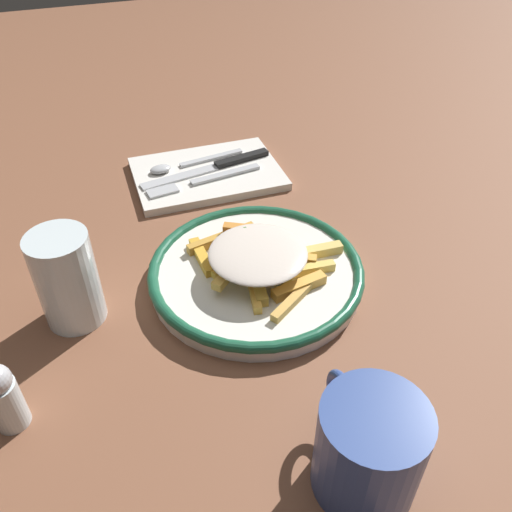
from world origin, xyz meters
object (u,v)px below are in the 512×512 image
(spoon, at_px, (181,165))
(salt_shaker, at_px, (2,397))
(napkin, at_px, (207,174))
(knife, at_px, (218,165))
(plate, at_px, (256,273))
(coffee_mug, at_px, (366,449))
(water_glass, at_px, (67,279))
(fork, at_px, (204,180))
(fries_heap, at_px, (258,258))

(spoon, relative_size, salt_shaker, 2.05)
(napkin, bearing_deg, knife, -80.32)
(plate, distance_m, coffee_mug, 0.26)
(water_glass, bearing_deg, spoon, -34.89)
(plate, xyz_separation_m, coffee_mug, (-0.26, 0.00, 0.03))
(fork, xyz_separation_m, coffee_mug, (-0.48, -0.00, 0.03))
(water_glass, height_order, salt_shaker, water_glass)
(plate, xyz_separation_m, salt_shaker, (-0.11, 0.27, 0.02))
(water_glass, relative_size, salt_shaker, 1.47)
(fries_heap, height_order, spoon, fries_heap)
(plate, bearing_deg, fork, 0.72)
(knife, height_order, coffee_mug, coffee_mug)
(plate, bearing_deg, fries_heap, -155.48)
(fries_heap, relative_size, spoon, 1.21)
(knife, xyz_separation_m, spoon, (0.02, 0.05, 0.00))
(salt_shaker, bearing_deg, water_glass, -29.72)
(spoon, distance_m, salt_shaker, 0.45)
(napkin, height_order, knife, knife)
(knife, height_order, water_glass, water_glass)
(plate, relative_size, spoon, 1.66)
(napkin, xyz_separation_m, salt_shaker, (-0.35, 0.28, 0.03))
(napkin, height_order, fork, fork)
(fries_heap, relative_size, napkin, 0.85)
(knife, relative_size, salt_shaker, 2.81)
(fork, bearing_deg, coffee_mug, -179.86)
(fork, height_order, coffee_mug, coffee_mug)
(napkin, bearing_deg, water_glass, 137.62)
(spoon, xyz_separation_m, water_glass, (-0.26, 0.18, 0.04))
(spoon, height_order, salt_shaker, salt_shaker)
(spoon, height_order, water_glass, water_glass)
(fork, bearing_deg, water_glass, 135.45)
(fork, relative_size, knife, 0.84)
(plate, relative_size, coffee_mug, 2.21)
(spoon, relative_size, water_glass, 1.39)
(napkin, xyz_separation_m, knife, (0.00, -0.02, 0.01))
(salt_shaker, bearing_deg, napkin, -38.61)
(napkin, relative_size, spoon, 1.43)
(plate, height_order, napkin, plate)
(fork, xyz_separation_m, spoon, (0.05, 0.02, 0.00))
(spoon, bearing_deg, fork, -156.94)
(napkin, height_order, coffee_mug, coffee_mug)
(knife, relative_size, water_glass, 1.91)
(knife, distance_m, spoon, 0.06)
(napkin, relative_size, knife, 1.04)
(plate, bearing_deg, salt_shaker, 111.17)
(coffee_mug, bearing_deg, salt_shaker, 60.20)
(knife, xyz_separation_m, salt_shaker, (-0.36, 0.30, 0.02))
(fork, bearing_deg, fries_heap, -179.01)
(salt_shaker, bearing_deg, fork, -39.82)
(fork, xyz_separation_m, salt_shaker, (-0.32, 0.27, 0.02))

